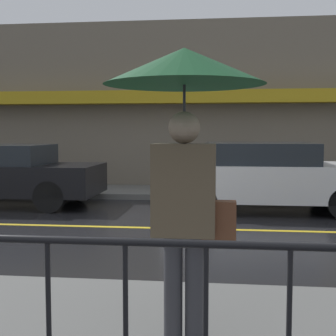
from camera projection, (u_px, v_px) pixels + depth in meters
The scene contains 7 objects.
ground_plane at pixel (145, 228), 8.04m from camera, with size 80.00×80.00×0.00m, color black.
sidewalk_far at pixel (171, 192), 12.25m from camera, with size 28.00×2.02×0.14m.
lane_marking at pixel (145, 228), 8.04m from camera, with size 25.20×0.12×0.01m.
building_storefront at pixel (176, 106), 13.19m from camera, with size 28.00×0.85×4.75m.
pedestrian at pixel (185, 108), 3.18m from camera, with size 1.10×1.10×2.08m.
car_black at pixel (5, 174), 10.44m from camera, with size 4.16×1.78×1.36m.
car_white at pixel (266, 176), 9.79m from camera, with size 4.30×1.94×1.42m.
Camera 1 is at (1.30, -7.84, 1.65)m, focal length 50.00 mm.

